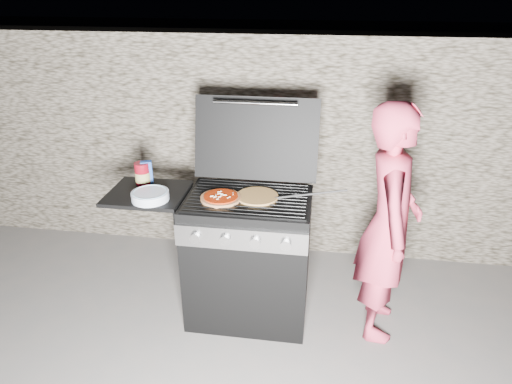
# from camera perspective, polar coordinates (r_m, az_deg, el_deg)

# --- Properties ---
(ground) EXTENTS (50.00, 50.00, 0.00)m
(ground) POSITION_cam_1_polar(r_m,az_deg,el_deg) (3.39, -0.86, -14.65)
(ground) COLOR #655D58
(stone_wall) EXTENTS (8.00, 0.35, 1.80)m
(stone_wall) POSITION_cam_1_polar(r_m,az_deg,el_deg) (3.85, 1.57, 5.97)
(stone_wall) COLOR gray
(stone_wall) RESTS_ON ground
(gas_grill) EXTENTS (1.34, 0.79, 0.91)m
(gas_grill) POSITION_cam_1_polar(r_m,az_deg,el_deg) (3.16, -5.44, -7.80)
(gas_grill) COLOR black
(gas_grill) RESTS_ON ground
(pizza_topped) EXTENTS (0.31, 0.31, 0.03)m
(pizza_topped) POSITION_cam_1_polar(r_m,az_deg,el_deg) (2.86, -4.43, -0.66)
(pizza_topped) COLOR tan
(pizza_topped) RESTS_ON gas_grill
(pizza_plain) EXTENTS (0.34, 0.34, 0.01)m
(pizza_plain) POSITION_cam_1_polar(r_m,az_deg,el_deg) (2.88, 0.16, -0.54)
(pizza_plain) COLOR #E1AD5F
(pizza_plain) RESTS_ON gas_grill
(sauce_jar) EXTENTS (0.11, 0.11, 0.15)m
(sauce_jar) POSITION_cam_1_polar(r_m,az_deg,el_deg) (3.16, -14.02, 2.26)
(sauce_jar) COLOR maroon
(sauce_jar) RESTS_ON gas_grill
(blue_carton) EXTENTS (0.08, 0.06, 0.16)m
(blue_carton) POSITION_cam_1_polar(r_m,az_deg,el_deg) (3.16, -13.47, 2.41)
(blue_carton) COLOR navy
(blue_carton) RESTS_ON gas_grill
(plate_stack) EXTENTS (0.27, 0.27, 0.05)m
(plate_stack) POSITION_cam_1_polar(r_m,az_deg,el_deg) (2.94, -13.08, -0.47)
(plate_stack) COLOR silver
(plate_stack) RESTS_ON gas_grill
(person) EXTENTS (0.41, 0.59, 1.56)m
(person) POSITION_cam_1_polar(r_m,az_deg,el_deg) (2.96, 16.27, -3.95)
(person) COLOR #C23751
(person) RESTS_ON ground
(tongs) EXTENTS (0.48, 0.03, 0.10)m
(tongs) POSITION_cam_1_polar(r_m,az_deg,el_deg) (2.84, 6.55, -0.25)
(tongs) COLOR black
(tongs) RESTS_ON gas_grill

